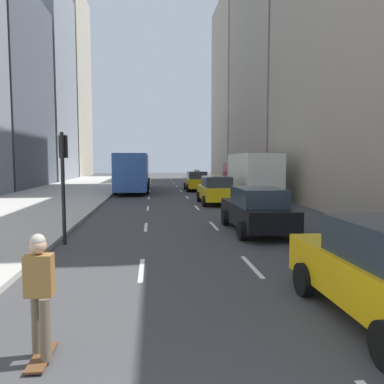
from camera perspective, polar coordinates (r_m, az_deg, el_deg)
name	(u,v)px	position (r m, az deg, el deg)	size (l,w,h in m)	color
sidewalk_left	(56,196)	(29.15, -20.07, -0.64)	(8.00, 66.00, 0.15)	#ADAAA3
lane_markings	(191,202)	(24.43, -0.09, -1.51)	(5.72, 56.00, 0.01)	white
building_row_right	(296,22)	(34.93, 15.63, 23.73)	(6.00, 56.48, 36.90)	#4C515B
taxi_second	(216,190)	(23.25, 3.68, 0.32)	(2.02, 4.40, 1.87)	yellow
taxi_third	(196,181)	(33.51, 0.69, 1.71)	(2.02, 4.40, 1.87)	yellow
sedan_black_near	(257,209)	(14.37, 9.82, -2.61)	(2.02, 4.81, 1.69)	black
city_bus	(133,171)	(33.35, -8.96, 3.20)	(2.80, 11.61, 3.25)	#2D519E
box_truck	(250,175)	(26.28, 8.79, 2.61)	(2.58, 8.40, 3.15)	maroon
skateboarder	(40,291)	(5.56, -22.20, -13.84)	(0.36, 0.80, 1.75)	brown
traffic_light_pole	(63,170)	(12.66, -19.03, 3.22)	(0.24, 0.42, 3.60)	black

